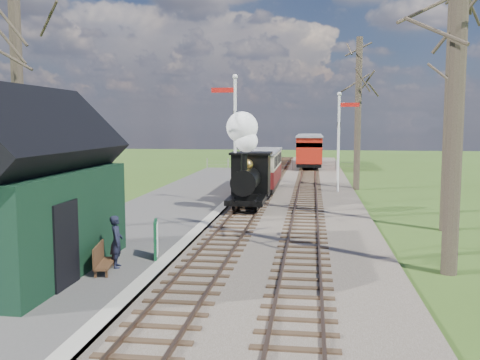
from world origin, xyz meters
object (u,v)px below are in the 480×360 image
(red_carriage_a, at_px, (309,151))
(red_carriage_b, at_px, (310,148))
(semaphore_far, at_px, (340,134))
(person, at_px, (116,241))
(coach, at_px, (261,168))
(locomotive, at_px, (248,168))
(station_shed, at_px, (26,192))
(sign_board, at_px, (156,239))
(bench, at_px, (101,259))
(semaphore_near, at_px, (234,131))

(red_carriage_a, relative_size, red_carriage_b, 1.00)
(semaphore_far, distance_m, red_carriage_a, 15.58)
(person, bearing_deg, semaphore_far, -35.81)
(semaphore_far, height_order, coach, semaphore_far)
(coach, bearing_deg, locomotive, -90.11)
(station_shed, relative_size, person, 4.53)
(red_carriage_b, relative_size, sign_board, 5.08)
(semaphore_far, relative_size, bench, 4.38)
(coach, height_order, sign_board, coach)
(coach, distance_m, sign_board, 15.56)
(red_carriage_b, height_order, bench, red_carriage_b)
(semaphore_far, distance_m, red_carriage_b, 21.03)
(semaphore_far, height_order, sign_board, semaphore_far)
(station_shed, xyz_separation_m, bench, (1.81, 0.32, -1.73))
(locomotive, bearing_deg, station_shed, -110.82)
(semaphore_near, relative_size, person, 4.48)
(semaphore_near, relative_size, bench, 4.76)
(semaphore_far, xyz_separation_m, locomotive, (-4.39, -6.73, -1.37))
(semaphore_near, height_order, coach, semaphore_near)
(semaphore_far, distance_m, person, 18.62)
(red_carriage_a, height_order, bench, red_carriage_a)
(red_carriage_a, height_order, red_carriage_b, same)
(person, bearing_deg, station_shed, 95.92)
(bench, bearing_deg, semaphore_far, 68.80)
(locomotive, bearing_deg, semaphore_near, 136.00)
(locomotive, xyz_separation_m, sign_board, (-1.49, -9.41, -1.24))
(semaphore_far, bearing_deg, sign_board, -110.01)
(red_carriage_b, xyz_separation_m, bench, (-5.09, -38.57, -1.06))
(coach, distance_m, bench, 17.22)
(locomotive, relative_size, coach, 0.62)
(semaphore_far, xyz_separation_m, red_carriage_a, (-1.77, 15.38, -1.76))
(sign_board, bearing_deg, semaphore_far, 69.99)
(red_carriage_b, xyz_separation_m, sign_board, (-4.10, -37.02, -0.86))
(coach, distance_m, person, 16.72)
(station_shed, bearing_deg, bench, 9.88)
(locomotive, xyz_separation_m, bench, (-2.47, -10.96, -1.45))
(semaphore_near, height_order, sign_board, semaphore_near)
(sign_board, xyz_separation_m, person, (-0.75, -1.09, 0.15))
(semaphore_far, bearing_deg, red_carriage_a, 96.58)
(sign_board, bearing_deg, red_carriage_a, 82.58)
(bench, distance_m, person, 0.63)
(semaphore_near, distance_m, person, 11.65)
(station_shed, xyz_separation_m, locomotive, (4.29, 11.27, -0.28))
(semaphore_far, relative_size, sign_board, 5.29)
(red_carriage_a, distance_m, person, 32.97)
(bench, height_order, person, person)
(semaphore_near, bearing_deg, locomotive, -44.00)
(station_shed, xyz_separation_m, semaphore_near, (3.53, 12.00, 1.35))
(sign_board, bearing_deg, red_carriage_b, 83.68)
(semaphore_near, bearing_deg, coach, 81.79)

